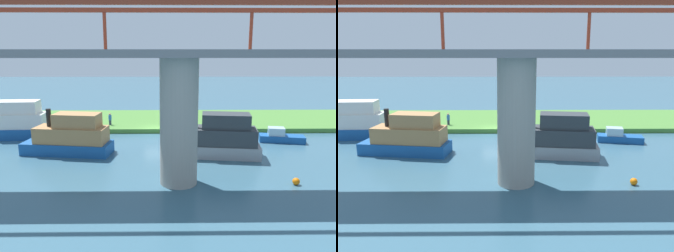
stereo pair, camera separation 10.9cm
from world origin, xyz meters
The scene contains 11 objects.
ground_plane centered at (0.00, 0.00, 0.00)m, with size 160.00×160.00×0.00m, color #386075.
grassy_bank centered at (0.00, -6.00, 0.25)m, with size 80.00×12.00×0.50m, color #4C8438.
bridge_pylon centered at (-1.90, 14.08, 4.31)m, with size 2.57×2.57×8.62m, color #9E998E.
bridge_span centered at (-1.90, 14.06, 9.12)m, with size 71.01×4.30×3.25m.
person_on_bank centered at (5.37, -2.32, 1.20)m, with size 0.42×0.42×1.39m.
mooring_post centered at (-7.22, -1.53, 0.91)m, with size 0.20×0.20×0.83m, color brown.
pontoon_yellow centered at (-5.45, 7.99, 1.53)m, with size 8.39×3.74×4.14m.
motorboat_white centered at (-12.67, 3.57, 0.52)m, with size 4.59×2.39×1.46m.
skiff_small centered at (15.12, 1.52, 1.59)m, with size 8.53×3.19×4.30m.
motorboat_red centered at (7.46, 7.13, 1.49)m, with size 8.15×3.71×4.02m.
marker_buoy centered at (-9.99, 14.58, 0.25)m, with size 0.50×0.50×0.50m, color orange.
Camera 1 is at (-0.85, 36.04, 9.11)m, focal length 35.77 mm.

